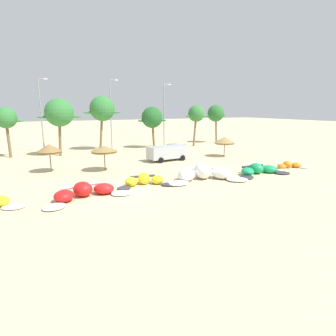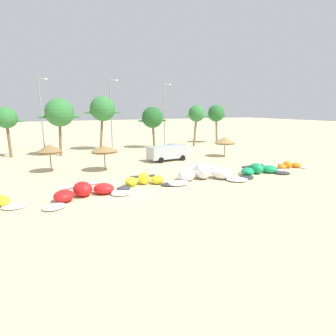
# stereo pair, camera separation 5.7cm
# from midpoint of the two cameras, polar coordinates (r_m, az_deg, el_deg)

# --- Properties ---
(ground_plane) EXTENTS (260.00, 260.00, 0.00)m
(ground_plane) POSITION_cam_midpoint_polar(r_m,az_deg,el_deg) (22.43, -10.18, -4.77)
(ground_plane) COLOR beige
(kite_left) EXTENTS (6.79, 3.78, 1.10)m
(kite_left) POSITION_cam_midpoint_polar(r_m,az_deg,el_deg) (21.49, -16.70, -4.67)
(kite_left) COLOR white
(kite_left) RESTS_ON ground
(kite_left_of_center) EXTENTS (5.06, 2.77, 1.02)m
(kite_left_of_center) POSITION_cam_midpoint_polar(r_m,az_deg,el_deg) (23.95, -4.90, -2.56)
(kite_left_of_center) COLOR #333338
(kite_left_of_center) RESTS_ON ground
(kite_center) EXTENTS (7.62, 4.52, 1.47)m
(kite_center) POSITION_cam_midpoint_polar(r_m,az_deg,el_deg) (25.79, 7.31, -1.15)
(kite_center) COLOR white
(kite_center) RESTS_ON ground
(kite_right_of_center) EXTENTS (6.35, 3.03, 1.05)m
(kite_right_of_center) POSITION_cam_midpoint_polar(r_m,az_deg,el_deg) (29.21, 17.91, -0.40)
(kite_right_of_center) COLOR #333338
(kite_right_of_center) RESTS_ON ground
(kite_right) EXTENTS (4.57, 2.28, 0.76)m
(kite_right) POSITION_cam_midpoint_polar(r_m,az_deg,el_deg) (33.23, 23.40, 0.46)
(kite_right) COLOR white
(kite_right) RESTS_ON ground
(beach_umbrella_near_van) EXTENTS (2.45, 2.45, 2.88)m
(beach_umbrella_near_van) POSITION_cam_midpoint_polar(r_m,az_deg,el_deg) (30.77, -23.09, 3.64)
(beach_umbrella_near_van) COLOR brown
(beach_umbrella_near_van) RESTS_ON ground
(beach_umbrella_middle) EXTENTS (2.75, 2.75, 2.64)m
(beach_umbrella_middle) POSITION_cam_midpoint_polar(r_m,az_deg,el_deg) (29.65, -12.94, 3.74)
(beach_umbrella_middle) COLOR brown
(beach_umbrella_middle) RESTS_ON ground
(beach_umbrella_near_palms) EXTENTS (2.78, 2.78, 2.65)m
(beach_umbrella_near_palms) POSITION_cam_midpoint_polar(r_m,az_deg,el_deg) (38.43, 11.44, 5.54)
(beach_umbrella_near_palms) COLOR brown
(beach_umbrella_near_palms) RESTS_ON ground
(parked_van) EXTENTS (5.19, 2.59, 1.84)m
(parked_van) POSITION_cam_midpoint_polar(r_m,az_deg,el_deg) (34.80, -0.29, 3.30)
(parked_van) COLOR #B2B7BC
(parked_van) RESTS_ON ground
(palm_left) EXTENTS (4.11, 2.74, 6.58)m
(palm_left) POSITION_cam_midpoint_polar(r_m,az_deg,el_deg) (42.28, -30.22, 8.72)
(palm_left) COLOR brown
(palm_left) RESTS_ON ground
(palm_left_of_gap) EXTENTS (5.65, 3.77, 7.73)m
(palm_left_of_gap) POSITION_cam_midpoint_polar(r_m,az_deg,el_deg) (40.87, -21.34, 10.42)
(palm_left_of_gap) COLOR brown
(palm_left_of_gap) RESTS_ON ground
(palm_center_left) EXTENTS (5.69, 3.80, 8.24)m
(palm_center_left) POSITION_cam_midpoint_polar(r_m,az_deg,el_deg) (44.60, -13.29, 11.63)
(palm_center_left) COLOR brown
(palm_center_left) RESTS_ON ground
(palm_center_right) EXTENTS (5.10, 3.40, 6.66)m
(palm_center_right) POSITION_cam_midpoint_polar(r_m,az_deg,el_deg) (45.72, -3.30, 10.20)
(palm_center_right) COLOR brown
(palm_center_right) RESTS_ON ground
(palm_right_of_gap) EXTENTS (4.18, 2.79, 6.91)m
(palm_right_of_gap) POSITION_cam_midpoint_polar(r_m,az_deg,el_deg) (48.43, 5.75, 10.87)
(palm_right_of_gap) COLOR #7F6647
(palm_right_of_gap) RESTS_ON ground
(palm_right) EXTENTS (4.64, 3.09, 7.03)m
(palm_right) POSITION_cam_midpoint_polar(r_m,az_deg,el_deg) (53.57, 9.69, 10.87)
(palm_right) COLOR #7F6647
(palm_right) RESTS_ON ground
(lamppost_west_center) EXTENTS (1.40, 0.24, 10.66)m
(lamppost_west_center) POSITION_cam_midpoint_polar(r_m,az_deg,el_deg) (45.44, -24.42, 10.32)
(lamppost_west_center) COLOR gray
(lamppost_west_center) RESTS_ON ground
(lamppost_east_center) EXTENTS (1.53, 0.24, 10.89)m
(lamppost_east_center) POSITION_cam_midpoint_polar(r_m,az_deg,el_deg) (46.63, -11.55, 11.32)
(lamppost_east_center) COLOR gray
(lamppost_east_center) RESTS_ON ground
(lamppost_east) EXTENTS (1.41, 0.24, 10.36)m
(lamppost_east) POSITION_cam_midpoint_polar(r_m,az_deg,el_deg) (47.40, -0.76, 11.23)
(lamppost_east) COLOR gray
(lamppost_east) RESTS_ON ground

